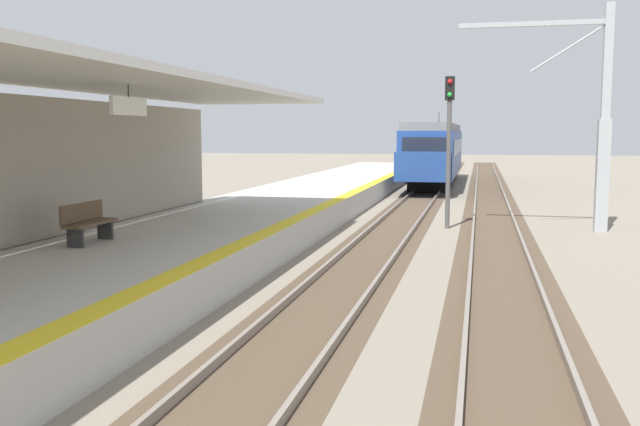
% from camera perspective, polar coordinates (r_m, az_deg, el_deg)
% --- Properties ---
extents(station_platform, '(5.00, 80.00, 0.91)m').
position_cam_1_polar(station_platform, '(18.79, -9.89, -2.22)').
color(station_platform, '#B7B5AD').
rests_on(station_platform, ground).
extents(track_pair_nearest_platform, '(2.34, 120.00, 0.16)m').
position_cam_1_polar(track_pair_nearest_platform, '(21.55, 5.21, -2.12)').
color(track_pair_nearest_platform, '#4C3D2D').
rests_on(track_pair_nearest_platform, ground).
extents(track_pair_middle, '(2.34, 120.00, 0.16)m').
position_cam_1_polar(track_pair_middle, '(21.37, 14.29, -2.37)').
color(track_pair_middle, '#4C3D2D').
rests_on(track_pair_middle, ground).
extents(approaching_train, '(2.93, 19.60, 4.76)m').
position_cam_1_polar(approaching_train, '(45.44, 9.37, 5.05)').
color(approaching_train, navy).
rests_on(approaching_train, ground).
extents(rail_signal_post, '(0.32, 0.34, 5.20)m').
position_cam_1_polar(rail_signal_post, '(24.36, 10.51, 6.22)').
color(rail_signal_post, '#4C4C4C').
rests_on(rail_signal_post, ground).
extents(catenary_pylon_far_side, '(5.00, 0.40, 7.50)m').
position_cam_1_polar(catenary_pylon_far_side, '(24.94, 21.58, 6.82)').
color(catenary_pylon_far_side, '#9EA3A8').
rests_on(catenary_pylon_far_side, ground).
extents(platform_bench, '(0.45, 1.60, 0.88)m').
position_cam_1_polar(platform_bench, '(15.93, -18.49, -0.67)').
color(platform_bench, brown).
rests_on(platform_bench, station_platform).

